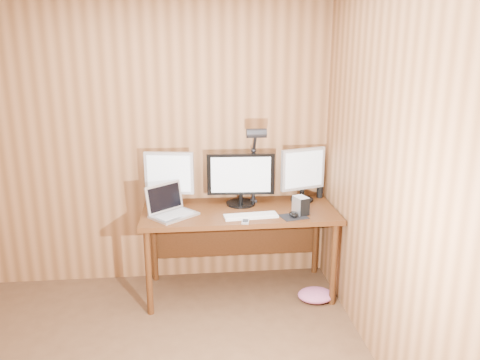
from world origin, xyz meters
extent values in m
plane|color=#9A6137|center=(0.00, 2.00, 1.25)|extent=(4.00, 0.00, 4.00)
plane|color=#9A6137|center=(1.75, 0.00, 1.25)|extent=(0.00, 4.00, 4.00)
cube|color=#49250F|center=(0.93, 1.63, 0.73)|extent=(1.60, 0.70, 0.04)
cube|color=#49250F|center=(0.93, 1.95, 0.45)|extent=(1.48, 0.02, 0.51)
cylinder|color=#49250F|center=(0.19, 1.34, 0.35)|extent=(0.05, 0.05, 0.71)
cylinder|color=#49250F|center=(0.19, 1.92, 0.35)|extent=(0.05, 0.05, 0.71)
cylinder|color=#49250F|center=(1.67, 1.34, 0.35)|extent=(0.05, 0.05, 0.71)
cylinder|color=#49250F|center=(1.67, 1.92, 0.35)|extent=(0.05, 0.05, 0.71)
cylinder|color=black|center=(0.96, 1.77, 0.76)|extent=(0.25, 0.25, 0.02)
cylinder|color=black|center=(0.96, 1.77, 0.81)|extent=(0.04, 0.04, 0.07)
cube|color=black|center=(0.96, 1.77, 1.02)|extent=(0.57, 0.06, 0.35)
cube|color=silver|center=(0.95, 1.75, 1.02)|extent=(0.50, 0.03, 0.30)
cylinder|color=black|center=(0.36, 1.80, 0.76)|extent=(0.20, 0.20, 0.02)
cylinder|color=black|center=(0.36, 1.80, 0.81)|extent=(0.04, 0.04, 0.09)
cube|color=silver|center=(0.36, 1.80, 1.04)|extent=(0.41, 0.10, 0.36)
cube|color=silver|center=(0.35, 1.78, 1.04)|extent=(0.36, 0.06, 0.31)
cylinder|color=black|center=(1.50, 1.82, 0.76)|extent=(0.20, 0.20, 0.02)
cylinder|color=black|center=(1.50, 1.82, 0.81)|extent=(0.04, 0.04, 0.09)
cube|color=silver|center=(1.50, 1.82, 1.04)|extent=(0.41, 0.17, 0.36)
cube|color=silver|center=(1.51, 1.80, 1.04)|extent=(0.35, 0.12, 0.31)
cube|color=silver|center=(0.40, 1.52, 0.76)|extent=(0.42, 0.41, 0.02)
cube|color=silver|center=(0.32, 1.61, 0.88)|extent=(0.30, 0.26, 0.23)
cube|color=black|center=(0.32, 1.61, 0.88)|extent=(0.25, 0.22, 0.19)
cube|color=#B2B2B7|center=(0.40, 1.52, 0.77)|extent=(0.32, 0.30, 0.00)
cube|color=silver|center=(1.00, 1.44, 0.76)|extent=(0.44, 0.17, 0.02)
cube|color=white|center=(1.00, 1.44, 0.77)|extent=(0.41, 0.14, 0.00)
cube|color=black|center=(1.34, 1.41, 0.75)|extent=(0.24, 0.21, 0.00)
ellipsoid|color=black|center=(1.34, 1.41, 0.77)|extent=(0.11, 0.13, 0.04)
cube|color=silver|center=(1.41, 1.48, 0.82)|extent=(0.13, 0.15, 0.14)
cube|color=black|center=(1.43, 1.42, 0.82)|extent=(0.08, 0.03, 0.14)
cube|color=silver|center=(0.95, 1.33, 0.76)|extent=(0.07, 0.12, 0.01)
cube|color=black|center=(0.95, 1.33, 0.76)|extent=(0.05, 0.07, 0.00)
cylinder|color=black|center=(1.68, 1.89, 0.82)|extent=(0.06, 0.06, 0.13)
cube|color=black|center=(1.07, 1.84, 0.74)|extent=(0.05, 0.07, 0.07)
cylinder|color=black|center=(1.07, 1.84, 0.98)|extent=(0.03, 0.03, 0.46)
sphere|color=black|center=(1.07, 1.84, 1.21)|extent=(0.05, 0.05, 0.05)
cylinder|color=black|center=(1.07, 1.76, 1.30)|extent=(0.02, 0.16, 0.19)
cylinder|color=black|center=(1.07, 1.67, 1.38)|extent=(0.16, 0.08, 0.08)
camera|label=1|loc=(0.56, -2.03, 2.02)|focal=35.00mm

